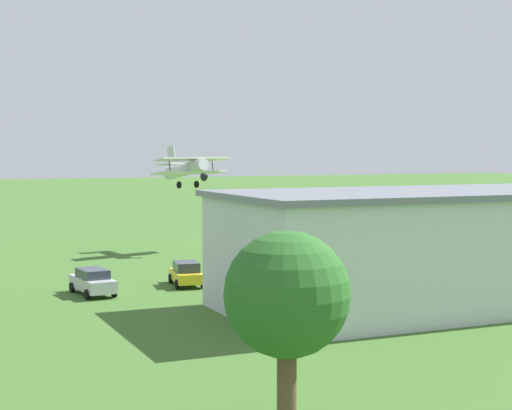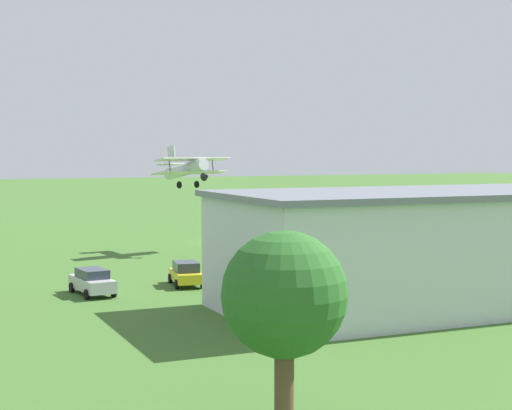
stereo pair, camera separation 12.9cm
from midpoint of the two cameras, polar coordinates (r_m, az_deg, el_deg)
name	(u,v)px [view 2 (the right image)]	position (r m, az deg, el deg)	size (l,w,h in m)	color
ground_plane	(222,243)	(80.84, -2.38, -2.66)	(400.00, 400.00, 0.00)	#3D6628
hangar	(458,246)	(50.03, 14.03, -2.82)	(29.02, 11.96, 6.79)	silver
biplane	(188,169)	(73.83, -4.75, 2.55)	(7.56, 6.77, 3.89)	silver
car_yellow	(186,273)	(55.40, -4.84, -4.77)	(2.40, 4.11, 1.62)	gold
car_silver	(92,281)	(52.69, -11.29, -5.25)	(2.34, 4.54, 1.65)	#B7B7BC
person_at_fence_line	(290,261)	(61.61, 2.46, -3.94)	(0.42, 0.42, 1.58)	orange
person_beside_truck	(498,252)	(70.28, 16.62, -3.14)	(0.50, 0.50, 1.59)	orange
tree_behind_hangar_right	(284,296)	(25.71, 2.14, -6.37)	(4.02, 4.02, 6.59)	brown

